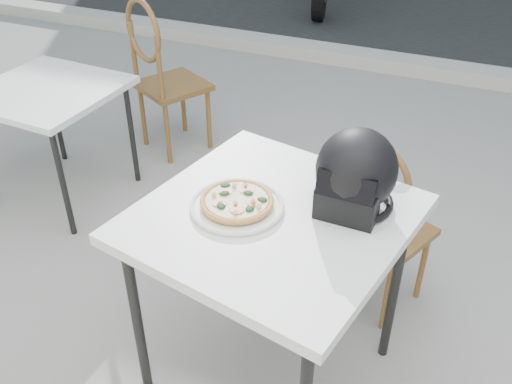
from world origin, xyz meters
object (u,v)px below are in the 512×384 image
at_px(cafe_chair_main, 379,217).
at_px(cafe_chair_side, 161,69).
at_px(helmet, 355,175).
at_px(cafe_table_main, 272,231).
at_px(pizza, 237,201).
at_px(cafe_table_side, 48,98).
at_px(plate, 237,206).

height_order(cafe_chair_main, cafe_chair_side, cafe_chair_side).
relative_size(helmet, cafe_chair_side, 0.28).
height_order(cafe_table_main, helmet, helmet).
relative_size(cafe_table_main, cafe_chair_side, 0.97).
xyz_separation_m(pizza, helmet, (0.36, 0.17, 0.10)).
bearing_deg(cafe_chair_side, pizza, 158.09).
xyz_separation_m(cafe_chair_main, cafe_table_side, (-1.91, 0.21, 0.12)).
relative_size(pizza, helmet, 0.93).
height_order(plate, cafe_chair_main, cafe_chair_main).
bearing_deg(cafe_table_side, pizza, -27.11).
xyz_separation_m(cafe_table_main, pizza, (-0.12, -0.02, 0.10)).
bearing_deg(cafe_table_side, helmet, -17.80).
bearing_deg(pizza, cafe_chair_side, 129.36).
height_order(pizza, cafe_chair_main, cafe_chair_main).
distance_m(plate, pizza, 0.02).
xyz_separation_m(plate, cafe_chair_main, (0.41, 0.56, -0.32)).
distance_m(cafe_table_main, pizza, 0.16).
relative_size(plate, pizza, 1.58).
height_order(helmet, cafe_table_side, helmet).
relative_size(helmet, cafe_chair_main, 0.32).
height_order(cafe_table_main, cafe_chair_side, cafe_chair_side).
bearing_deg(cafe_table_side, cafe_chair_side, 66.74).
bearing_deg(cafe_chair_main, helmet, 106.18).
height_order(cafe_table_side, cafe_chair_side, cafe_chair_side).
relative_size(cafe_chair_main, cafe_chair_side, 0.88).
height_order(cafe_table_main, cafe_chair_main, cafe_chair_main).
relative_size(cafe_chair_main, cafe_table_side, 1.20).
distance_m(cafe_table_main, cafe_table_side, 1.80).
distance_m(cafe_table_main, cafe_chair_side, 1.97).
distance_m(plate, cafe_table_side, 1.70).
bearing_deg(plate, cafe_chair_side, 129.36).
bearing_deg(cafe_table_main, pizza, -172.48).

